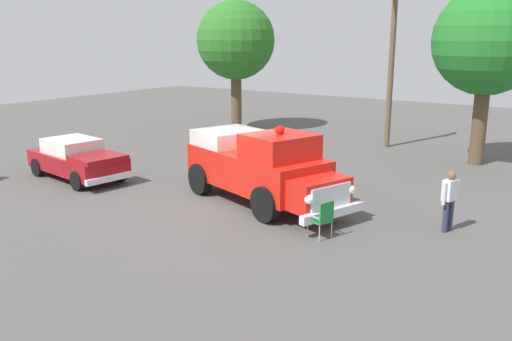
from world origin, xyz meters
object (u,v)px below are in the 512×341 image
at_px(classic_hot_rod, 78,159).
at_px(spectator_standing, 450,197).
at_px(utility_pole, 391,65).
at_px(oak_tree_left, 488,42).
at_px(oak_tree_right, 236,41).
at_px(vintage_fire_truck, 261,166).
at_px(lawn_chair_by_car, 323,217).

xyz_separation_m(classic_hot_rod, spectator_standing, (-12.78, -2.15, 0.22)).
bearing_deg(utility_pole, spectator_standing, 119.38).
distance_m(oak_tree_left, utility_pole, 4.70).
height_order(spectator_standing, oak_tree_right, oak_tree_right).
xyz_separation_m(classic_hot_rod, utility_pole, (-7.12, -12.21, 3.11)).
height_order(vintage_fire_truck, oak_tree_left, oak_tree_left).
relative_size(spectator_standing, oak_tree_right, 0.24).
xyz_separation_m(oak_tree_left, oak_tree_right, (13.12, -1.05, -0.03)).
relative_size(lawn_chair_by_car, oak_tree_right, 0.14).
bearing_deg(vintage_fire_truck, utility_pole, -89.59).
distance_m(spectator_standing, oak_tree_left, 9.65).
distance_m(vintage_fire_truck, classic_hot_rod, 7.34).
bearing_deg(classic_hot_rod, vintage_fire_truck, -169.03).
xyz_separation_m(lawn_chair_by_car, oak_tree_left, (-1.21, -11.12, 4.32)).
relative_size(lawn_chair_by_car, utility_pole, 0.14).
distance_m(classic_hot_rod, oak_tree_left, 16.35).
bearing_deg(oak_tree_right, spectator_standing, 145.89).
bearing_deg(classic_hot_rod, oak_tree_left, -136.62).
relative_size(vintage_fire_truck, lawn_chair_by_car, 6.20).
height_order(vintage_fire_truck, classic_hot_rod, vintage_fire_truck).
height_order(lawn_chair_by_car, spectator_standing, spectator_standing).
bearing_deg(classic_hot_rod, lawn_chair_by_car, 178.56).
distance_m(lawn_chair_by_car, oak_tree_left, 11.99).
bearing_deg(lawn_chair_by_car, oak_tree_right, -45.61).
bearing_deg(vintage_fire_truck, lawn_chair_by_car, 151.85).
bearing_deg(utility_pole, lawn_chair_by_car, 104.25).
bearing_deg(oak_tree_right, classic_hot_rod, 97.76).
xyz_separation_m(vintage_fire_truck, oak_tree_right, (8.82, -10.51, 3.69)).
relative_size(classic_hot_rod, oak_tree_left, 0.64).
bearing_deg(classic_hot_rod, utility_pole, -120.25).
bearing_deg(utility_pole, oak_tree_right, 1.97).
relative_size(vintage_fire_truck, oak_tree_left, 0.89).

